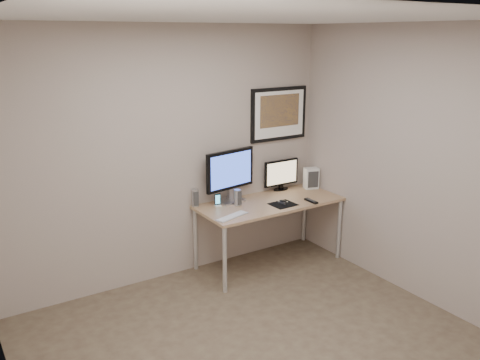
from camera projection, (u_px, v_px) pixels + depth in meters
The scene contains 14 objects.
floor at pixel (265, 352), 4.13m from camera, with size 3.60×3.60×0.00m, color #4B3C2F.
room at pixel (236, 145), 4.04m from camera, with size 3.60×3.60×3.60m.
desk at pixel (269, 207), 5.56m from camera, with size 1.60×0.70×0.73m.
framed_art at pixel (279, 114), 5.74m from camera, with size 0.75×0.04×0.60m.
monitor_large at pixel (230, 174), 5.46m from camera, with size 0.63×0.25×0.57m.
monitor_tv at pixel (281, 174), 5.91m from camera, with size 0.46×0.11×0.36m.
speaker_left at pixel (195, 198), 5.37m from camera, with size 0.07×0.07×0.19m, color #ABABB0.
speaker_right at pixel (237, 198), 5.40m from camera, with size 0.07×0.07×0.18m, color #ABABB0.
phone_dock at pixel (218, 200), 5.38m from camera, with size 0.06×0.06×0.14m, color black.
keyboard at pixel (232, 216), 5.08m from camera, with size 0.38×0.10×0.01m, color #BBBBC0.
mousepad at pixel (283, 204), 5.45m from camera, with size 0.26×0.23×0.00m, color black.
mouse at pixel (283, 201), 5.48m from camera, with size 0.05×0.10×0.03m, color black.
remote at pixel (311, 201), 5.53m from camera, with size 0.05×0.19×0.02m, color black.
fan_unit at pixel (311, 178), 5.99m from camera, with size 0.16×0.12×0.25m, color silver.
Camera 1 is at (-2.10, -2.91, 2.50)m, focal length 38.00 mm.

